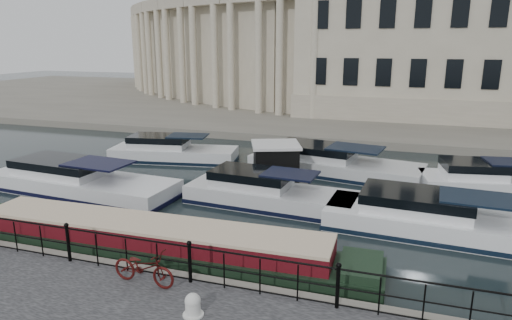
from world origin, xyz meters
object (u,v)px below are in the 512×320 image
Objects in this scene: mooring_bollard at (193,305)px; harbour_hut at (275,166)px; bicycle at (144,267)px; narrowboat at (151,246)px.

mooring_bollard is 0.15× the size of harbour_hut.
bicycle is 0.49× the size of harbour_hut.
narrowboat is at bearing 32.16° from bicycle.
bicycle is 11.34m from harbour_hut.
narrowboat is (-3.23, 3.43, -0.46)m from mooring_bollard.
mooring_bollard is at bearing -104.74° from harbour_hut.
harbour_hut is (0.50, 11.32, -0.09)m from bicycle.
harbour_hut reaches higher than narrowboat.
bicycle is at bearing 154.04° from mooring_bollard.
harbour_hut is at bearing 96.53° from mooring_bollard.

